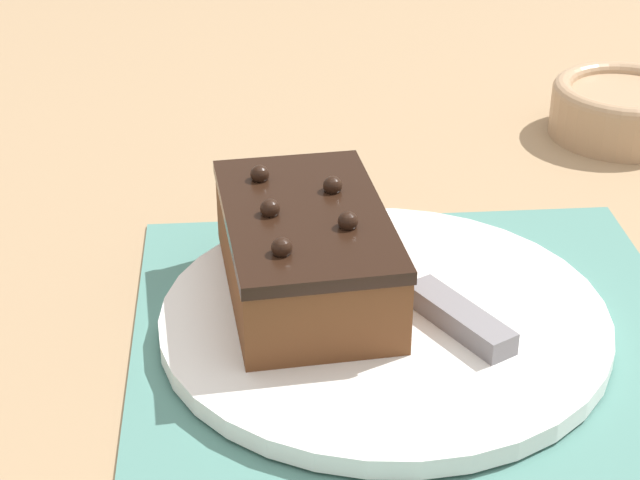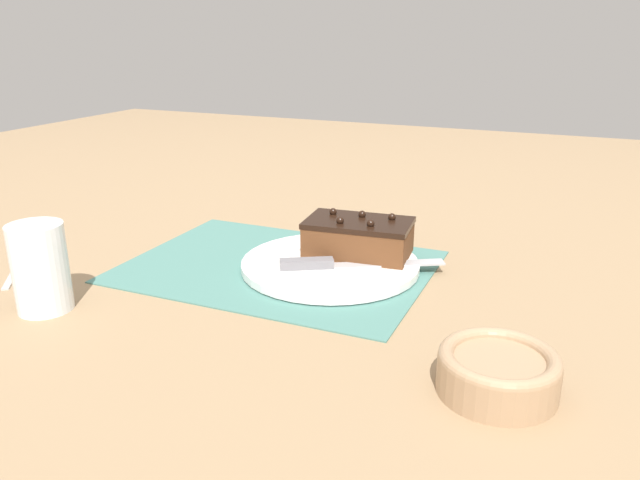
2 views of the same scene
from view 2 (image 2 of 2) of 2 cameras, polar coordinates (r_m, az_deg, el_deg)
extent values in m
plane|color=#9E7F5B|center=(0.97, -3.83, -2.48)|extent=(3.00, 3.00, 0.00)
cube|color=slate|center=(0.97, -3.84, -2.37)|extent=(0.46, 0.34, 0.00)
cylinder|color=white|center=(0.95, 0.93, -2.26)|extent=(0.27, 0.27, 0.01)
cube|color=brown|center=(0.98, 3.52, 0.02)|extent=(0.17, 0.11, 0.05)
cube|color=black|center=(0.97, 3.56, 1.58)|extent=(0.17, 0.11, 0.01)
sphere|color=black|center=(1.00, 1.21, 2.60)|extent=(0.01, 0.01, 0.01)
sphere|color=black|center=(0.95, 1.85, 1.79)|extent=(0.01, 0.01, 0.01)
sphere|color=black|center=(0.98, 3.87, 2.35)|extent=(0.01, 0.01, 0.01)
sphere|color=black|center=(0.94, 4.65, 1.52)|extent=(0.01, 0.01, 0.01)
sphere|color=black|center=(0.97, 6.60, 2.10)|extent=(0.01, 0.01, 0.01)
cube|color=slate|center=(0.92, -1.23, -2.18)|extent=(0.08, 0.06, 0.01)
cube|color=#B7BABF|center=(0.94, 6.31, -2.19)|extent=(0.16, 0.10, 0.00)
cylinder|color=white|center=(0.89, -24.21, -2.33)|extent=(0.07, 0.07, 0.12)
cylinder|color=tan|center=(0.67, 15.93, -11.83)|extent=(0.12, 0.12, 0.04)
torus|color=tan|center=(0.66, 16.08, -10.40)|extent=(0.12, 0.12, 0.02)
cube|color=#B7BABF|center=(1.04, -26.33, -2.91)|extent=(0.07, 0.09, 0.01)
cube|color=#B7BABF|center=(1.11, -25.64, -1.51)|extent=(0.05, 0.05, 0.01)
camera|label=1|loc=(1.26, -21.79, 18.25)|focal=60.00mm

